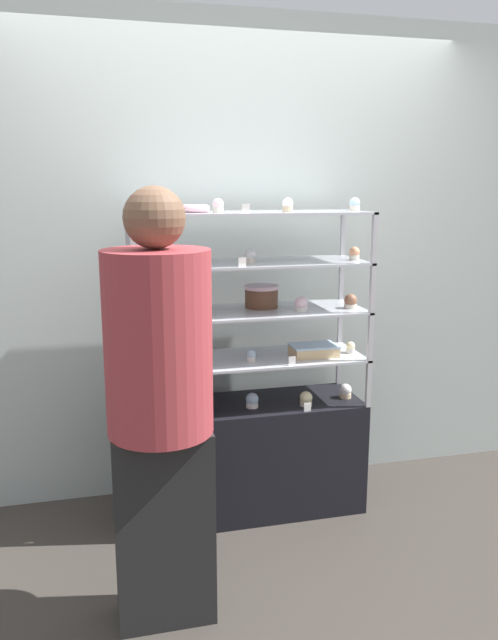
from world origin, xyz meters
TOP-DOWN VIEW (x-y plane):
  - ground_plane at (0.00, 0.00)m, footprint 20.00×20.00m
  - back_wall at (0.00, 0.36)m, footprint 8.00×0.05m
  - display_base at (0.00, 0.00)m, footprint 1.18×0.42m
  - display_riser_lower at (0.00, 0.00)m, footprint 1.18×0.42m
  - display_riser_middle at (0.00, 0.00)m, footprint 1.18×0.42m
  - display_riser_upper at (0.00, 0.00)m, footprint 1.18×0.42m
  - display_riser_top at (0.00, 0.00)m, footprint 1.18×0.42m
  - layer_cake_centerpiece at (0.08, 0.07)m, footprint 0.18×0.18m
  - sheet_cake_frosted at (0.34, -0.04)m, footprint 0.24×0.16m
  - cupcake_0 at (-0.52, -0.06)m, footprint 0.07×0.07m
  - cupcake_1 at (-0.27, -0.11)m, footprint 0.07×0.07m
  - cupcake_2 at (-0.00, -0.07)m, footprint 0.07×0.07m
  - cupcake_3 at (0.28, -0.11)m, footprint 0.07×0.07m
  - cupcake_4 at (0.52, -0.04)m, footprint 0.07×0.07m
  - price_tag_0 at (0.25, -0.19)m, footprint 0.04×0.00m
  - cupcake_5 at (-0.53, -0.05)m, footprint 0.05×0.05m
  - cupcake_6 at (-0.27, -0.09)m, footprint 0.05×0.05m
  - cupcake_7 at (-0.01, -0.07)m, footprint 0.05×0.05m
  - cupcake_8 at (0.54, -0.04)m, footprint 0.05×0.05m
  - price_tag_1 at (0.17, -0.19)m, footprint 0.04×0.00m
  - cupcake_9 at (-0.51, -0.11)m, footprint 0.07×0.07m
  - cupcake_10 at (-0.27, -0.12)m, footprint 0.07×0.07m
  - cupcake_11 at (0.25, -0.07)m, footprint 0.07×0.07m
  - cupcake_12 at (0.52, -0.07)m, footprint 0.07×0.07m
  - price_tag_2 at (-0.37, -0.19)m, footprint 0.04×0.00m
  - cupcake_13 at (-0.54, -0.07)m, footprint 0.05×0.05m
  - cupcake_14 at (-0.01, -0.05)m, footprint 0.05×0.05m
  - cupcake_15 at (0.54, -0.05)m, footprint 0.05×0.05m
  - price_tag_3 at (-0.08, -0.19)m, footprint 0.04×0.00m
  - cupcake_16 at (-0.55, -0.12)m, footprint 0.05×0.05m
  - cupcake_17 at (-0.17, -0.09)m, footprint 0.05×0.05m
  - cupcake_18 at (0.18, -0.06)m, footprint 0.05×0.05m
  - cupcake_19 at (0.54, -0.03)m, footprint 0.05×0.05m
  - price_tag_4 at (-0.06, -0.19)m, footprint 0.04×0.00m
  - donut_glazed at (-0.26, 0.01)m, footprint 0.14×0.14m
  - customer_figure at (-0.53, -0.76)m, footprint 0.40×0.40m

SIDE VIEW (x-z plane):
  - ground_plane at x=0.00m, z-range 0.00..0.00m
  - display_base at x=0.00m, z-range 0.00..0.59m
  - price_tag_0 at x=0.25m, z-range 0.59..0.64m
  - cupcake_0 at x=-0.52m, z-range 0.59..0.67m
  - cupcake_1 at x=-0.27m, z-range 0.59..0.67m
  - cupcake_2 at x=0.00m, z-range 0.59..0.67m
  - cupcake_3 at x=0.28m, z-range 0.59..0.67m
  - cupcake_4 at x=0.52m, z-range 0.59..0.67m
  - display_riser_lower at x=0.00m, z-range 0.70..0.95m
  - price_tag_1 at x=0.17m, z-range 0.84..0.89m
  - cupcake_5 at x=-0.53m, z-range 0.84..0.90m
  - cupcake_6 at x=-0.27m, z-range 0.84..0.90m
  - cupcake_7 at x=-0.01m, z-range 0.84..0.90m
  - cupcake_8 at x=0.54m, z-range 0.84..0.90m
  - sheet_cake_frosted at x=0.34m, z-range 0.84..0.90m
  - customer_figure at x=-0.53m, z-range 0.06..1.76m
  - display_riser_middle at x=0.00m, z-range 0.95..1.19m
  - price_tag_2 at x=-0.37m, z-range 1.09..1.13m
  - cupcake_9 at x=-0.51m, z-range 1.08..1.16m
  - cupcake_10 at x=-0.27m, z-range 1.08..1.16m
  - cupcake_11 at x=0.25m, z-range 1.08..1.16m
  - cupcake_12 at x=0.52m, z-range 1.08..1.16m
  - layer_cake_centerpiece at x=0.08m, z-range 1.09..1.20m
  - back_wall at x=0.00m, z-range 0.00..2.60m
  - display_riser_upper at x=0.00m, z-range 1.19..1.44m
  - price_tag_3 at x=-0.08m, z-range 1.33..1.38m
  - cupcake_13 at x=-0.54m, z-range 1.33..1.40m
  - cupcake_14 at x=-0.01m, z-range 1.33..1.40m
  - cupcake_15 at x=0.54m, z-range 1.33..1.40m
  - display_riser_top at x=0.00m, z-range 1.44..1.69m
  - donut_glazed at x=-0.26m, z-range 1.58..1.62m
  - price_tag_4 at x=-0.06m, z-range 1.58..1.62m
  - cupcake_16 at x=-0.55m, z-range 1.58..1.65m
  - cupcake_17 at x=-0.17m, z-range 1.58..1.65m
  - cupcake_18 at x=0.18m, z-range 1.58..1.65m
  - cupcake_19 at x=0.54m, z-range 1.58..1.65m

